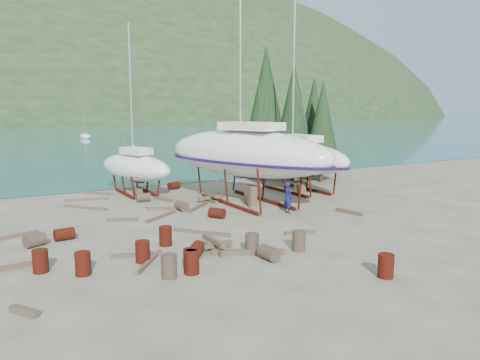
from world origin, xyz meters
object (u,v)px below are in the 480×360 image
large_sailboat_far (297,157)px  worker (288,197)px  large_sailboat_near (246,153)px  small_sailboat_shore (135,167)px

large_sailboat_far → worker: 7.64m
large_sailboat_near → small_sailboat_shore: 8.68m
large_sailboat_far → worker: (-4.90, -5.62, -1.65)m
large_sailboat_far → worker: bearing=-136.2°
small_sailboat_shore → large_sailboat_far: bearing=-42.2°
large_sailboat_far → small_sailboat_shore: bearing=149.6°
large_sailboat_far → worker: size_ratio=8.42×
small_sailboat_shore → worker: size_ratio=6.39×
worker → small_sailboat_shore: bearing=33.6°
large_sailboat_near → worker: size_ratio=10.90×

